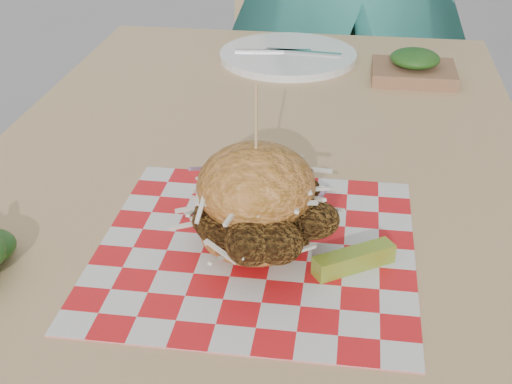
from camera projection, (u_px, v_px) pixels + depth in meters
patio_table at (258, 198)px, 1.08m from camera, size 0.80×1.20×0.75m
patio_chair at (310, 71)px, 1.93m from camera, size 0.47×0.48×0.95m
paper_liner at (256, 248)px, 0.82m from camera, size 0.36×0.36×0.00m
sandwich at (256, 206)px, 0.79m from camera, size 0.17×0.17×0.20m
pickle_spear at (354, 260)px, 0.78m from camera, size 0.09×0.07×0.02m
place_setting at (288, 56)px, 1.40m from camera, size 0.27×0.27×0.02m
kraft_tray at (414, 67)px, 1.30m from camera, size 0.15×0.12×0.06m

